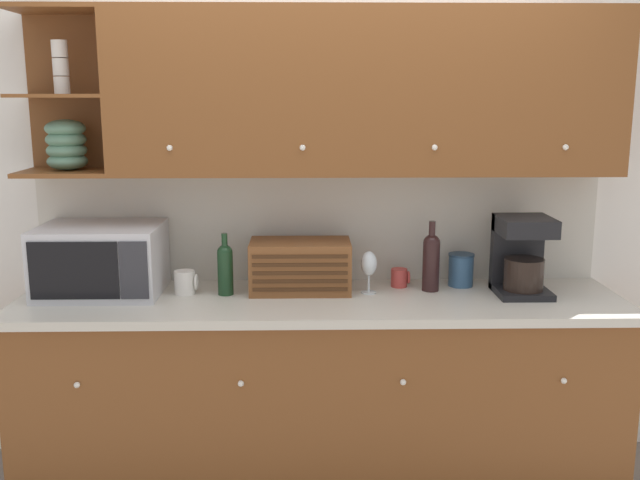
{
  "coord_description": "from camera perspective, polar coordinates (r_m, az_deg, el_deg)",
  "views": [
    {
      "loc": [
        -0.07,
        -3.44,
        1.81
      ],
      "look_at": [
        0.0,
        -0.22,
        1.15
      ],
      "focal_mm": 40.0,
      "sensor_mm": 36.0,
      "label": 1
    }
  ],
  "objects": [
    {
      "name": "microwave",
      "position": [
        3.42,
        -17.11,
        -1.52
      ],
      "size": [
        0.55,
        0.42,
        0.32
      ],
      "color": "silver",
      "rests_on": "counter_unit"
    },
    {
      "name": "bread_box",
      "position": [
        3.32,
        -1.59,
        -2.1
      ],
      "size": [
        0.47,
        0.27,
        0.24
      ],
      "color": "brown",
      "rests_on": "counter_unit"
    },
    {
      "name": "storage_canister",
      "position": [
        3.48,
        11.21,
        -2.35
      ],
      "size": [
        0.12,
        0.12,
        0.16
      ],
      "color": "#33567A",
      "rests_on": "counter_unit"
    },
    {
      "name": "second_wine_bottle",
      "position": [
        3.29,
        -7.59,
        -2.16
      ],
      "size": [
        0.07,
        0.07,
        0.29
      ],
      "color": "#19381E",
      "rests_on": "counter_unit"
    },
    {
      "name": "wine_bottle",
      "position": [
        3.36,
        8.88,
        -1.56
      ],
      "size": [
        0.08,
        0.08,
        0.33
      ],
      "color": "black",
      "rests_on": "counter_unit"
    },
    {
      "name": "mug",
      "position": [
        3.43,
        6.4,
        -3.02
      ],
      "size": [
        0.09,
        0.08,
        0.09
      ],
      "color": "#B73D38",
      "rests_on": "counter_unit"
    },
    {
      "name": "ground_plane",
      "position": [
        3.88,
        -0.07,
        -16.11
      ],
      "size": [
        24.0,
        24.0,
        0.0
      ],
      "primitive_type": "plane",
      "color": "slate"
    },
    {
      "name": "coffee_maker",
      "position": [
        3.4,
        15.83,
        -1.15
      ],
      "size": [
        0.24,
        0.26,
        0.36
      ],
      "color": "black",
      "rests_on": "counter_unit"
    },
    {
      "name": "wall_back",
      "position": [
        3.51,
        -0.09,
        3.3
      ],
      "size": [
        5.12,
        0.06,
        2.6
      ],
      "color": "white",
      "rests_on": "ground_plane"
    },
    {
      "name": "wine_glass",
      "position": [
        3.29,
        3.93,
        -2.01
      ],
      "size": [
        0.07,
        0.07,
        0.2
      ],
      "color": "silver",
      "rests_on": "counter_unit"
    },
    {
      "name": "mug_blue_second",
      "position": [
        3.34,
        -10.72,
        -3.35
      ],
      "size": [
        0.11,
        0.1,
        0.11
      ],
      "color": "silver",
      "rests_on": "counter_unit"
    },
    {
      "name": "upper_cabinets",
      "position": [
        3.28,
        2.7,
        11.65
      ],
      "size": [
        2.72,
        0.34,
        0.74
      ],
      "color": "brown",
      "rests_on": "backsplash_panel"
    },
    {
      "name": "counter_unit",
      "position": [
        3.4,
        0.04,
        -11.86
      ],
      "size": [
        2.74,
        0.66,
        0.9
      ],
      "color": "brown",
      "rests_on": "ground_plane"
    },
    {
      "name": "backsplash_panel",
      "position": [
        3.49,
        -0.08,
        1.15
      ],
      "size": [
        2.72,
        0.01,
        0.54
      ],
      "color": "beige",
      "rests_on": "counter_unit"
    }
  ]
}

